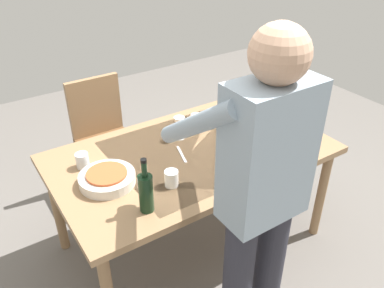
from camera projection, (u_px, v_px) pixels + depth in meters
The scene contains 14 objects.
ground_plane at pixel (192, 239), 2.79m from camera, with size 6.00×6.00×0.00m, color #66605B.
dining_table at pixel (192, 160), 2.44m from camera, with size 1.66×0.97×0.73m.
chair_near at pixel (102, 131), 3.01m from camera, with size 0.40×0.40×0.91m.
person_server at pixel (260, 194), 1.68m from camera, with size 0.42×0.61×1.69m.
wine_bottle at pixel (146, 192), 1.89m from camera, with size 0.07×0.07×0.30m.
wine_glass_left at pixel (179, 124), 2.48m from camera, with size 0.07×0.07×0.15m.
wine_glass_right at pixel (292, 143), 2.28m from camera, with size 0.07×0.07×0.15m.
water_cup_near_left at pixel (196, 122), 2.60m from camera, with size 0.07×0.07×0.11m, color silver.
water_cup_near_right at pixel (82, 160), 2.24m from camera, with size 0.07×0.07×0.09m, color silver.
water_cup_far_left at pixel (255, 159), 2.25m from camera, with size 0.07×0.07×0.09m, color silver.
water_cup_far_right at pixel (171, 178), 2.09m from camera, with size 0.07×0.07×0.09m, color silver.
serving_bowl_pasta at pixel (107, 178), 2.12m from camera, with size 0.30×0.30×0.07m.
dinner_plate_near at pixel (241, 145), 2.46m from camera, with size 0.23×0.23×0.01m, color silver.
table_fork at pixel (182, 154), 2.37m from camera, with size 0.01×0.18×0.01m, color silver.
Camera 1 is at (1.11, 1.69, 2.02)m, focal length 37.33 mm.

